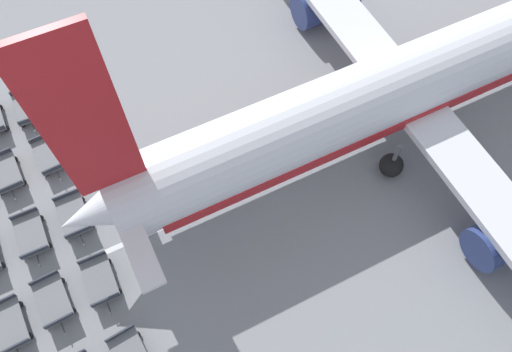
% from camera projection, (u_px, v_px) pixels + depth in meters
% --- Properties ---
extents(airplane, '(34.38, 41.07, 14.55)m').
position_uv_depth(airplane, '(421.00, 78.00, 27.37)').
color(airplane, silver).
rests_on(airplane, ground_plane).
extents(baggage_dolly_row_near_col_d, '(3.21, 1.67, 0.92)m').
position_uv_depth(baggage_dolly_row_near_col_d, '(10.00, 325.00, 23.94)').
color(baggage_dolly_row_near_col_d, slate).
rests_on(baggage_dolly_row_near_col_d, ground_plane).
extents(baggage_dolly_row_mid_a_col_b, '(3.21, 1.67, 0.92)m').
position_uv_depth(baggage_dolly_row_mid_a_col_b, '(6.00, 173.00, 27.96)').
color(baggage_dolly_row_mid_a_col_b, slate).
rests_on(baggage_dolly_row_mid_a_col_b, ground_plane).
extents(baggage_dolly_row_mid_a_col_c, '(3.24, 1.75, 0.92)m').
position_uv_depth(baggage_dolly_row_mid_a_col_c, '(31.00, 235.00, 26.19)').
color(baggage_dolly_row_mid_a_col_c, slate).
rests_on(baggage_dolly_row_mid_a_col_c, ground_plane).
extents(baggage_dolly_row_mid_a_col_d, '(3.20, 1.66, 0.92)m').
position_uv_depth(baggage_dolly_row_mid_a_col_d, '(53.00, 300.00, 24.52)').
color(baggage_dolly_row_mid_a_col_d, slate).
rests_on(baggage_dolly_row_mid_a_col_d, ground_plane).
extents(baggage_dolly_row_mid_b_col_a, '(3.24, 1.77, 0.92)m').
position_uv_depth(baggage_dolly_row_mid_b_col_a, '(28.00, 108.00, 30.14)').
color(baggage_dolly_row_mid_b_col_a, slate).
rests_on(baggage_dolly_row_mid_b_col_a, ground_plane).
extents(baggage_dolly_row_mid_b_col_b, '(3.20, 1.63, 0.92)m').
position_uv_depth(baggage_dolly_row_mid_b_col_b, '(50.00, 155.00, 28.53)').
color(baggage_dolly_row_mid_b_col_b, slate).
rests_on(baggage_dolly_row_mid_b_col_b, ground_plane).
extents(baggage_dolly_row_mid_b_col_c, '(3.23, 1.74, 0.92)m').
position_uv_depth(baggage_dolly_row_mid_b_col_c, '(74.00, 215.00, 26.72)').
color(baggage_dolly_row_mid_b_col_c, slate).
rests_on(baggage_dolly_row_mid_b_col_c, ground_plane).
extents(baggage_dolly_row_mid_b_col_d, '(3.24, 1.77, 0.92)m').
position_uv_depth(baggage_dolly_row_mid_b_col_d, '(100.00, 280.00, 25.01)').
color(baggage_dolly_row_mid_b_col_d, slate).
rests_on(baggage_dolly_row_mid_b_col_d, ground_plane).
extents(stand_guidance_stripe, '(2.21, 21.79, 0.01)m').
position_uv_depth(stand_guidance_stripe, '(283.00, 174.00, 28.45)').
color(stand_guidance_stripe, white).
rests_on(stand_guidance_stripe, ground_plane).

